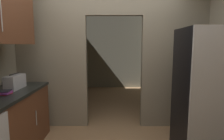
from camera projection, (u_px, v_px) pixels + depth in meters
The scene contains 5 objects.
kitchen_partition at pixel (110, 49), 3.39m from camera, with size 3.46×0.12×2.72m.
adjoining_room_shell at pixel (112, 51), 5.61m from camera, with size 3.46×3.36×2.72m.
refrigerator at pixel (208, 93), 2.51m from camera, with size 0.77×0.72×1.75m.
boombox at pixel (15, 82), 2.67m from camera, with size 0.16×0.37×0.23m.
book_stack at pixel (5, 93), 2.37m from camera, with size 0.15×0.16×0.05m.
Camera 1 is at (0.04, -2.20, 1.52)m, focal length 29.77 mm.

